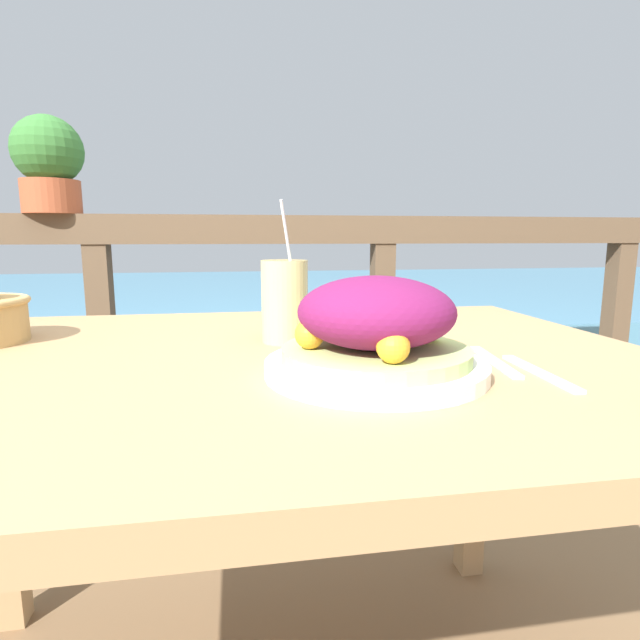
% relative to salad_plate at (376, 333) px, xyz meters
% --- Properties ---
extents(patio_table, '(1.29, 0.92, 0.74)m').
position_rel_salad_plate_xyz_m(patio_table, '(-0.15, 0.14, -0.14)').
color(patio_table, tan).
rests_on(patio_table, ground_plane).
extents(railing_fence, '(2.80, 0.08, 0.99)m').
position_rel_salad_plate_xyz_m(railing_fence, '(-0.15, 1.00, -0.08)').
color(railing_fence, brown).
rests_on(railing_fence, ground_plane).
extents(sea_backdrop, '(12.00, 4.00, 0.50)m').
position_rel_salad_plate_xyz_m(sea_backdrop, '(-0.15, 3.50, -0.54)').
color(sea_backdrop, teal).
rests_on(sea_backdrop, ground_plane).
extents(salad_plate, '(0.30, 0.30, 0.13)m').
position_rel_salad_plate_xyz_m(salad_plate, '(0.00, 0.00, 0.00)').
color(salad_plate, white).
rests_on(salad_plate, patio_table).
extents(drink_glass, '(0.08, 0.08, 0.25)m').
position_rel_salad_plate_xyz_m(drink_glass, '(-0.10, 0.23, 0.01)').
color(drink_glass, '#DBCC7F').
rests_on(drink_glass, patio_table).
extents(potted_plant, '(0.20, 0.20, 0.28)m').
position_rel_salad_plate_xyz_m(potted_plant, '(-0.72, 1.00, 0.34)').
color(potted_plant, '#A34C2D').
rests_on(potted_plant, railing_fence).
extents(fork, '(0.04, 0.18, 0.00)m').
position_rel_salad_plate_xyz_m(fork, '(0.19, 0.03, -0.06)').
color(fork, silver).
rests_on(fork, patio_table).
extents(knife, '(0.03, 0.18, 0.00)m').
position_rel_salad_plate_xyz_m(knife, '(0.22, -0.04, -0.06)').
color(knife, silver).
rests_on(knife, patio_table).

